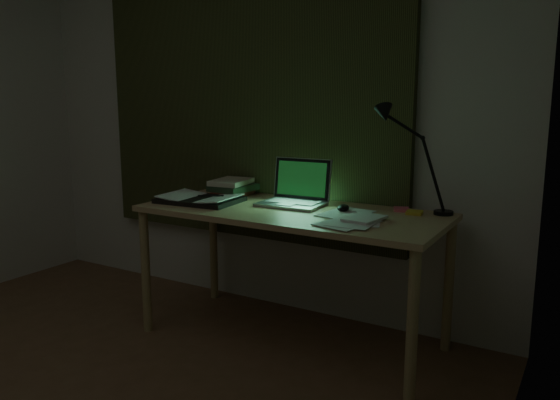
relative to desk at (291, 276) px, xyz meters
The scene contains 12 objects.
wall_back 1.13m from the desk, 142.38° to the left, with size 3.50×0.00×2.50m, color silver.
wall_right 2.14m from the desk, 52.90° to the right, with size 0.00×4.00×2.50m, color silver.
curtain 1.28m from the desk, 144.99° to the left, with size 2.20×0.06×2.00m, color #2A2D16.
desk is the anchor object (origin of this frame).
laptop 0.51m from the desk, 119.97° to the left, with size 0.35×0.40×0.25m, color #A7A7AC, non-canonical shape.
open_textbook 0.69m from the desk, behind, with size 0.45×0.32×0.04m, color silver, non-canonical shape.
book_stack 0.72m from the desk, 158.70° to the left, with size 0.22×0.26×0.10m, color silver, non-canonical shape.
loose_papers 0.55m from the desk, ahead, with size 0.34×0.36×0.02m, color silver, non-canonical shape.
mouse 0.48m from the desk, 21.45° to the left, with size 0.06×0.10×0.04m, color black.
sticky_yellow 0.75m from the desk, 19.98° to the left, with size 0.08×0.08×0.02m, color gold.
sticky_pink 0.70m from the desk, 27.17° to the left, with size 0.08×0.08×0.02m, color #FC6279.
desk_lamp 1.02m from the desk, 21.25° to the left, with size 0.36×0.28×0.54m, color black, non-canonical shape.
Camera 1 is at (1.98, -0.94, 1.33)m, focal length 35.00 mm.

